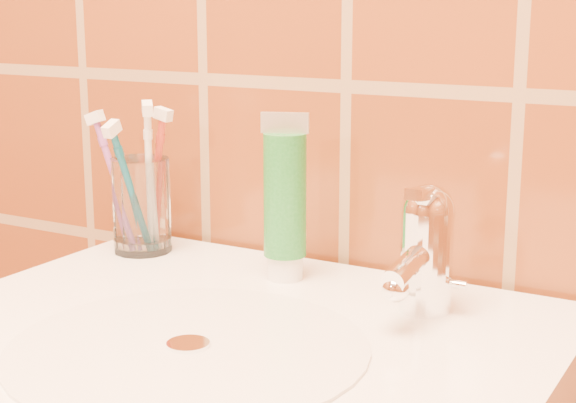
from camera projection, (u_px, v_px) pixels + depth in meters
The scene contains 7 objects.
glass_tumbler at pixel (141, 205), 1.00m from camera, with size 0.07×0.07×0.11m, color white.
toothpaste_tube at pixel (285, 202), 0.89m from camera, with size 0.05×0.04×0.17m.
faucet at pixel (425, 245), 0.80m from camera, with size 0.05×0.11×0.12m.
toothbrush_0 at pixel (117, 183), 1.00m from camera, with size 0.08×0.03×0.17m, color #824390, non-canonical shape.
toothbrush_1 at pixel (156, 181), 0.99m from camera, with size 0.05×0.03×0.17m, color #B93727, non-canonical shape.
toothbrush_2 at pixel (131, 190), 0.96m from camera, with size 0.03×0.08×0.16m, color #0C526B, non-canonical shape.
toothbrush_3 at pixel (149, 179), 0.98m from camera, with size 0.05×0.05×0.18m, color silver, non-canonical shape.
Camera 1 is at (0.41, 0.36, 1.13)m, focal length 55.00 mm.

